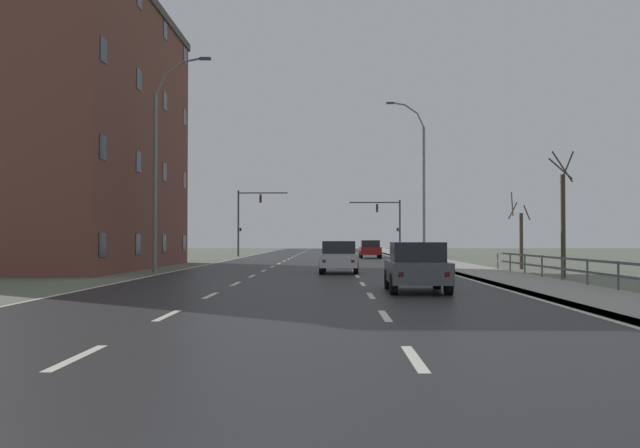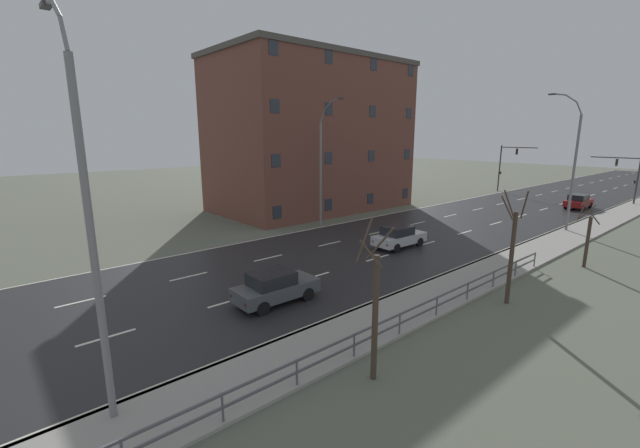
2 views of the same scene
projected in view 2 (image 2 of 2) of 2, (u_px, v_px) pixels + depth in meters
ground_plane at (486, 216)px, 40.28m from camera, size 160.00×160.00×0.12m
road_asphalt_strip at (536, 203)px, 47.93m from camera, size 14.00×120.00×0.03m
sidewalk_right at (622, 212)px, 41.70m from camera, size 3.00×120.00×0.12m
guardrail at (378, 330)px, 15.21m from camera, size 0.07×28.47×1.00m
street_lamp_foreground at (89, 228)px, 10.37m from camera, size 2.35×0.24×11.29m
street_lamp_midground at (572, 165)px, 32.74m from camera, size 2.69×0.24×11.23m
street_lamp_left_bank at (322, 166)px, 34.81m from camera, size 2.87×0.24×10.79m
traffic_signal_right at (628, 172)px, 46.49m from camera, size 5.03×0.36×5.51m
traffic_signal_left at (506, 162)px, 56.42m from camera, size 4.91×0.36×6.43m
car_near_right at (399, 236)px, 28.78m from camera, size 1.93×4.15×1.57m
car_distant at (275, 287)px, 19.25m from camera, size 1.88×4.12×1.57m
car_far_right at (578, 201)px, 43.94m from camera, size 1.84×4.10×1.57m
brick_building at (311, 135)px, 43.17m from camera, size 12.16×20.42×15.64m
bare_tree_near at (375, 311)px, 12.89m from camera, size 1.07×1.20×5.32m
bare_tree_mid at (511, 253)px, 18.82m from camera, size 1.17×1.22×5.47m
bare_tree_far at (587, 238)px, 24.29m from camera, size 1.25×1.33×4.34m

